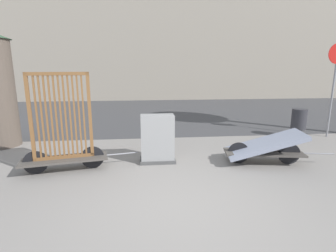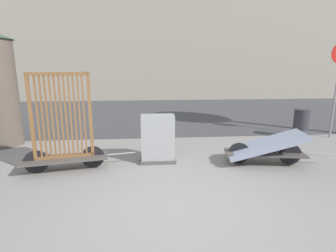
% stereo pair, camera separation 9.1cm
% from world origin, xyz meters
% --- Properties ---
extents(ground_plane, '(60.00, 60.00, 0.00)m').
position_xyz_m(ground_plane, '(0.00, 0.00, 0.00)').
color(ground_plane, gray).
extents(road_strip, '(56.00, 10.02, 0.01)m').
position_xyz_m(road_strip, '(0.00, 9.26, 0.00)').
color(road_strip, '#424244').
rests_on(road_strip, ground_plane).
extents(bike_cart_with_bedframe, '(2.50, 0.89, 2.12)m').
position_xyz_m(bike_cart_with_bedframe, '(-2.24, 1.73, 0.76)').
color(bike_cart_with_bedframe, '#4C4742').
rests_on(bike_cart_with_bedframe, ground_plane).
extents(bike_cart_with_mattress, '(2.50, 1.12, 0.78)m').
position_xyz_m(bike_cart_with_mattress, '(2.25, 1.73, 0.41)').
color(bike_cart_with_mattress, '#4C4742').
rests_on(bike_cart_with_mattress, ground_plane).
extents(utility_cabinet, '(0.83, 0.45, 1.14)m').
position_xyz_m(utility_cabinet, '(-0.21, 2.10, 0.53)').
color(utility_cabinet, '#4C4C4C').
rests_on(utility_cabinet, ground_plane).
extents(trash_bin, '(0.46, 0.46, 0.93)m').
position_xyz_m(trash_bin, '(4.43, 3.90, 0.60)').
color(trash_bin, gray).
rests_on(trash_bin, ground_plane).
extents(sign_post, '(0.63, 0.06, 3.00)m').
position_xyz_m(sign_post, '(5.46, 3.89, 1.98)').
color(sign_post, gray).
rests_on(sign_post, ground_plane).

